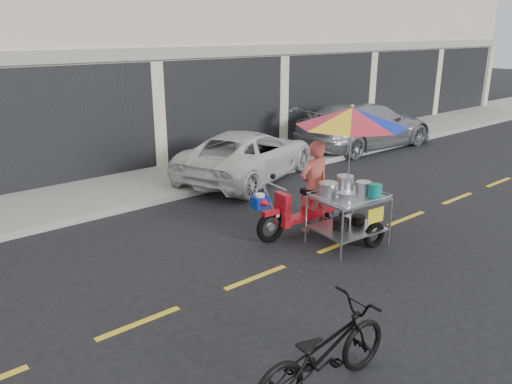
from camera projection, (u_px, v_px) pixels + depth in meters
ground at (341, 244)px, 8.99m from camera, size 90.00×90.00×0.00m
sidewalk at (180, 175)px, 13.00m from camera, size 45.00×3.00×0.15m
shophouse_block at (167, 13)px, 17.14m from camera, size 36.00×8.11×10.40m
centerline at (341, 244)px, 8.99m from camera, size 42.00×0.10×0.01m
white_pickup at (248, 154)px, 12.85m from camera, size 4.90×3.52×1.24m
silver_pickup at (366, 125)px, 16.16m from camera, size 5.17×2.29×1.47m
near_bicycle at (323, 352)px, 5.21m from camera, size 1.85×0.71×0.96m
food_vendor_rig at (336, 155)px, 8.77m from camera, size 2.48×2.17×2.50m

